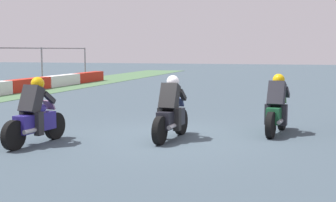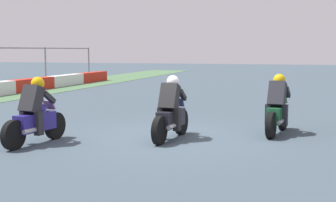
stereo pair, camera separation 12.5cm
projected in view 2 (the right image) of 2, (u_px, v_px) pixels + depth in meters
ground_plane at (170, 138)px, 11.51m from camera, size 120.00×120.00×0.00m
rider_lane_b at (278, 109)px, 11.96m from camera, size 2.04×0.59×1.51m
rider_lane_c at (171, 113)px, 11.25m from camera, size 2.04×0.56×1.51m
rider_lane_d at (35, 117)px, 10.67m from camera, size 2.04×0.59×1.51m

